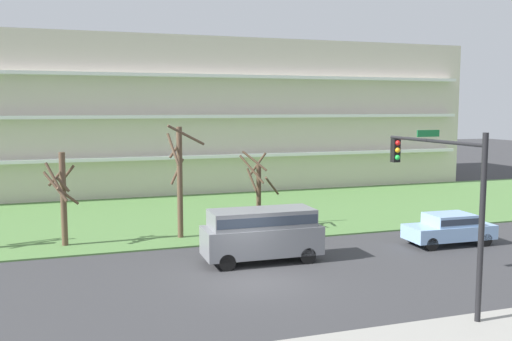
# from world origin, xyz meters

# --- Properties ---
(ground) EXTENTS (160.00, 160.00, 0.00)m
(ground) POSITION_xyz_m (0.00, 0.00, 0.00)
(ground) COLOR #38383A
(grass_lawn_strip) EXTENTS (80.00, 16.00, 0.08)m
(grass_lawn_strip) POSITION_xyz_m (0.00, 14.00, 0.04)
(grass_lawn_strip) COLOR #547F42
(grass_lawn_strip) RESTS_ON ground
(apartment_building) EXTENTS (53.17, 14.80, 12.24)m
(apartment_building) POSITION_xyz_m (0.00, 28.92, 6.12)
(apartment_building) COLOR beige
(apartment_building) RESTS_ON ground
(tree_left) EXTENTS (1.65, 1.62, 4.67)m
(tree_left) POSITION_xyz_m (-7.18, 8.06, 2.55)
(tree_left) COLOR brown
(tree_left) RESTS_ON ground
(tree_center) EXTENTS (1.95, 1.72, 5.99)m
(tree_center) POSITION_xyz_m (-1.45, 7.97, 3.23)
(tree_center) COLOR brown
(tree_center) RESTS_ON ground
(tree_right) EXTENTS (2.33, 1.81, 4.48)m
(tree_right) POSITION_xyz_m (3.07, 8.68, 2.29)
(tree_right) COLOR #4C3828
(tree_right) RESTS_ON ground
(van_gray_near_left) EXTENTS (5.23, 2.08, 2.36)m
(van_gray_near_left) POSITION_xyz_m (1.14, 2.50, 1.40)
(van_gray_near_left) COLOR slate
(van_gray_near_left) RESTS_ON ground
(sedan_blue_center_left) EXTENTS (4.45, 1.92, 1.57)m
(sedan_blue_center_left) POSITION_xyz_m (11.01, 2.50, 0.87)
(sedan_blue_center_left) COLOR #8CB2E0
(sedan_blue_center_left) RESTS_ON ground
(traffic_signal_mast) EXTENTS (0.90, 5.31, 6.06)m
(traffic_signal_mast) POSITION_xyz_m (5.16, -4.78, 4.16)
(traffic_signal_mast) COLOR black
(traffic_signal_mast) RESTS_ON ground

